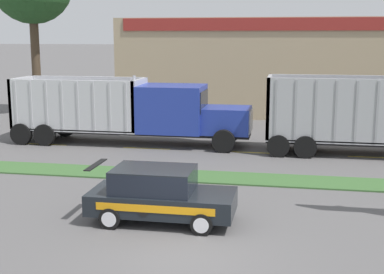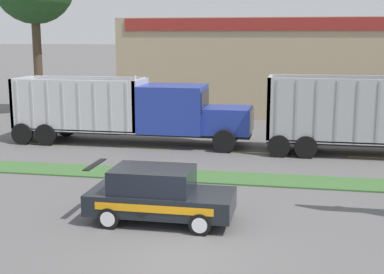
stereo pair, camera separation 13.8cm
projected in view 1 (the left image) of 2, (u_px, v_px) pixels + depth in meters
name	position (u px, v px, depth m)	size (l,w,h in m)	color
ground_plane	(180.00, 252.00, 13.82)	(600.00, 600.00, 0.00)	#5B5959
grass_verge	(218.00, 177.00, 20.89)	(120.00, 1.79, 0.06)	#3D6633
centre_line_2	(45.00, 144.00, 27.34)	(2.40, 0.14, 0.01)	yellow
centre_line_3	(147.00, 148.00, 26.38)	(2.40, 0.14, 0.01)	yellow
centre_line_4	(256.00, 153.00, 25.41)	(2.40, 0.14, 0.01)	yellow
centre_line_5	(375.00, 157.00, 24.45)	(2.40, 0.14, 0.01)	yellow
dump_truck_lead	(152.00, 113.00, 27.07)	(12.20, 2.86, 3.57)	black
rally_car	(159.00, 194.00, 15.93)	(4.33, 2.04, 1.67)	black
store_building_backdrop	(326.00, 65.00, 39.56)	(28.67, 12.10, 6.64)	tan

